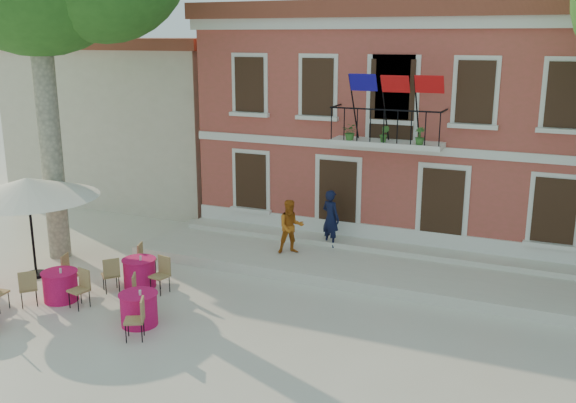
% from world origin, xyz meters
% --- Properties ---
extents(ground, '(90.00, 90.00, 0.00)m').
position_xyz_m(ground, '(0.00, 0.00, 0.00)').
color(ground, beige).
rests_on(ground, ground).
extents(main_building, '(13.50, 9.59, 7.50)m').
position_xyz_m(main_building, '(2.00, 9.99, 3.78)').
color(main_building, '#B94A43').
rests_on(main_building, ground).
extents(neighbor_west, '(9.40, 9.40, 6.40)m').
position_xyz_m(neighbor_west, '(-9.50, 11.00, 3.22)').
color(neighbor_west, beige).
rests_on(neighbor_west, ground).
extents(terrace, '(14.00, 3.40, 0.30)m').
position_xyz_m(terrace, '(2.00, 4.40, 0.15)').
color(terrace, silver).
rests_on(terrace, ground).
extents(patio_umbrella, '(3.76, 3.76, 2.80)m').
position_xyz_m(patio_umbrella, '(-6.46, 0.31, 2.51)').
color(patio_umbrella, black).
rests_on(patio_umbrella, ground).
extents(pedestrian_navy, '(0.75, 0.64, 1.74)m').
position_xyz_m(pedestrian_navy, '(0.44, 5.24, 1.17)').
color(pedestrian_navy, black).
rests_on(pedestrian_navy, terrace).
extents(pedestrian_orange, '(0.98, 0.94, 1.60)m').
position_xyz_m(pedestrian_orange, '(-0.39, 4.16, 1.10)').
color(pedestrian_orange, '#BE5F16').
rests_on(pedestrian_orange, terrace).
extents(cafe_table_1, '(1.78, 1.83, 0.95)m').
position_xyz_m(cafe_table_1, '(-4.58, -0.75, 0.43)').
color(cafe_table_1, '#F11668').
rests_on(cafe_table_1, ground).
extents(cafe_table_3, '(1.77, 1.84, 0.95)m').
position_xyz_m(cafe_table_3, '(-3.33, 0.82, 0.43)').
color(cafe_table_3, '#F11668').
rests_on(cafe_table_3, ground).
extents(cafe_table_4, '(1.30, 1.88, 0.95)m').
position_xyz_m(cafe_table_4, '(-1.92, -1.12, 0.42)').
color(cafe_table_4, '#F11668').
rests_on(cafe_table_4, ground).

